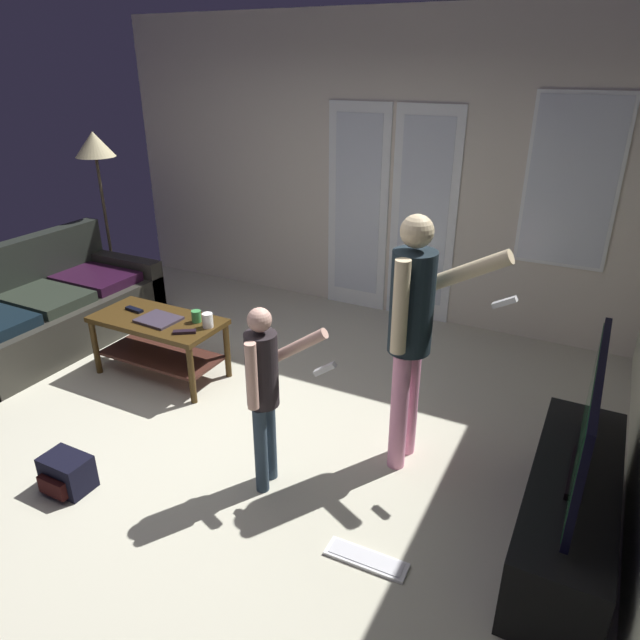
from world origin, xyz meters
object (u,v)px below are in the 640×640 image
(leather_couch, at_px, (43,313))
(person_adult, at_px, (413,323))
(loose_keyboard, at_px, (366,559))
(cup_near_edge, at_px, (196,316))
(person_child, at_px, (264,384))
(tv_remote_black, at_px, (184,332))
(backpack, at_px, (67,474))
(tv_stand, at_px, (569,510))
(laptop_closed, at_px, (159,319))
(cup_by_laptop, at_px, (208,320))
(dvd_remote_slim, at_px, (134,310))
(coffee_table, at_px, (159,334))
(floor_lamp, at_px, (95,153))
(flat_screen_tv, at_px, (588,423))

(leather_couch, relative_size, person_adult, 1.26)
(person_adult, relative_size, loose_keyboard, 3.66)
(person_adult, bearing_deg, cup_near_edge, 173.01)
(person_child, height_order, tv_remote_black, person_child)
(person_adult, distance_m, cup_near_edge, 1.88)
(backpack, distance_m, tv_remote_black, 1.30)
(backpack, relative_size, loose_keyboard, 0.66)
(tv_stand, xyz_separation_m, laptop_closed, (-3.12, 0.38, 0.30))
(tv_stand, relative_size, cup_by_laptop, 13.17)
(leather_couch, height_order, dvd_remote_slim, leather_couch)
(coffee_table, xyz_separation_m, person_child, (1.49, -0.74, 0.34))
(person_adult, relative_size, backpack, 5.59)
(cup_near_edge, bearing_deg, coffee_table, -163.69)
(floor_lamp, xyz_separation_m, loose_keyboard, (3.94, -2.16, -1.52))
(person_adult, xyz_separation_m, backpack, (-1.71, -1.21, -0.87))
(cup_by_laptop, bearing_deg, tv_stand, -9.83)
(person_adult, height_order, laptop_closed, person_adult)
(cup_by_laptop, distance_m, dvd_remote_slim, 0.73)
(person_adult, xyz_separation_m, loose_keyboard, (0.12, -0.89, -0.97))
(dvd_remote_slim, bearing_deg, laptop_closed, -4.37)
(person_adult, relative_size, tv_remote_black, 9.55)
(flat_screen_tv, distance_m, tv_remote_black, 2.81)
(coffee_table, xyz_separation_m, tv_remote_black, (0.37, -0.11, 0.15))
(laptop_closed, distance_m, cup_by_laptop, 0.43)
(floor_lamp, bearing_deg, cup_by_laptop, -26.82)
(leather_couch, distance_m, laptop_closed, 1.40)
(laptop_closed, xyz_separation_m, tv_remote_black, (0.33, -0.08, 0.00))
(person_child, bearing_deg, flat_screen_tv, 11.45)
(leather_couch, bearing_deg, person_child, -13.89)
(laptop_closed, bearing_deg, leather_couch, -175.91)
(laptop_closed, height_order, cup_near_edge, cup_near_edge)
(person_child, relative_size, backpack, 4.05)
(tv_remote_black, bearing_deg, loose_keyboard, -59.93)
(coffee_table, distance_m, backpack, 1.44)
(laptop_closed, relative_size, dvd_remote_slim, 1.84)
(person_adult, distance_m, dvd_remote_slim, 2.46)
(coffee_table, relative_size, tv_remote_black, 6.26)
(person_child, bearing_deg, dvd_remote_slim, 156.33)
(cup_by_laptop, relative_size, dvd_remote_slim, 0.66)
(coffee_table, distance_m, dvd_remote_slim, 0.31)
(flat_screen_tv, bearing_deg, cup_near_edge, 170.00)
(person_child, height_order, dvd_remote_slim, person_child)
(flat_screen_tv, bearing_deg, floor_lamp, 162.28)
(tv_stand, distance_m, tv_remote_black, 2.82)
(backpack, bearing_deg, loose_keyboard, 9.95)
(laptop_closed, bearing_deg, person_child, -22.67)
(person_adult, height_order, person_child, person_adult)
(laptop_closed, bearing_deg, tv_stand, -3.42)
(leather_couch, distance_m, person_adult, 3.56)
(coffee_table, xyz_separation_m, floor_lamp, (-1.67, 1.14, 1.16))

